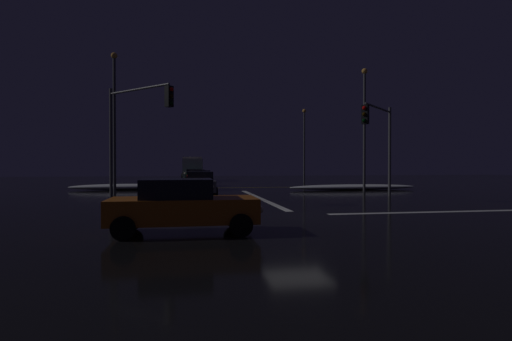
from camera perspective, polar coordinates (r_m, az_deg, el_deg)
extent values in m
cube|color=black|center=(15.89, 5.97, -6.54)|extent=(120.00, 120.00, 0.10)
cube|color=white|center=(23.79, 0.59, -4.00)|extent=(0.35, 13.95, 0.01)
cube|color=yellow|center=(35.23, -2.85, -2.47)|extent=(22.00, 0.15, 0.01)
cube|color=white|center=(19.79, 29.72, -5.05)|extent=(13.95, 0.40, 0.01)
ellipsoid|color=white|center=(33.67, -17.81, -2.24)|extent=(9.15, 1.50, 0.48)
ellipsoid|color=white|center=(33.02, 13.82, -2.32)|extent=(10.67, 1.50, 0.44)
cube|color=slate|center=(25.79, -8.02, -2.15)|extent=(1.80, 4.20, 0.70)
cube|color=black|center=(25.97, -8.04, -0.75)|extent=(1.60, 2.00, 0.55)
cylinder|color=black|center=(24.31, -5.78, -3.15)|extent=(0.22, 0.64, 0.64)
cylinder|color=black|center=(24.25, -10.03, -3.17)|extent=(0.22, 0.64, 0.64)
cylinder|color=black|center=(27.40, -6.24, -2.71)|extent=(0.22, 0.64, 0.64)
cylinder|color=black|center=(27.34, -10.02, -2.73)|extent=(0.22, 0.64, 0.64)
sphere|color=#F9EFC6|center=(23.70, -6.29, -2.28)|extent=(0.22, 0.22, 0.22)
sphere|color=#F9EFC6|center=(23.66, -9.43, -2.29)|extent=(0.22, 0.22, 0.22)
cube|color=black|center=(32.38, -8.05, -1.57)|extent=(1.80, 4.20, 0.70)
cube|color=black|center=(32.56, -8.07, -0.46)|extent=(1.60, 2.00, 0.55)
cylinder|color=black|center=(30.89, -6.29, -2.33)|extent=(0.22, 0.64, 0.64)
cylinder|color=black|center=(30.83, -9.63, -2.34)|extent=(0.22, 0.64, 0.64)
cylinder|color=black|center=(33.98, -6.62, -2.05)|extent=(0.22, 0.64, 0.64)
cylinder|color=black|center=(33.93, -9.66, -2.06)|extent=(0.22, 0.64, 0.64)
sphere|color=#F9EFC6|center=(30.29, -6.70, -1.63)|extent=(0.22, 0.22, 0.22)
sphere|color=#F9EFC6|center=(30.24, -9.16, -1.64)|extent=(0.22, 0.22, 0.22)
cube|color=maroon|center=(38.43, -8.57, -1.21)|extent=(1.80, 4.20, 0.70)
cube|color=black|center=(38.61, -8.58, -0.28)|extent=(1.60, 2.00, 0.55)
cylinder|color=black|center=(36.93, -7.12, -1.83)|extent=(0.22, 0.64, 0.64)
cylinder|color=black|center=(36.89, -9.91, -1.84)|extent=(0.22, 0.64, 0.64)
cylinder|color=black|center=(40.02, -7.33, -1.64)|extent=(0.22, 0.64, 0.64)
cylinder|color=black|center=(39.98, -9.91, -1.64)|extent=(0.22, 0.64, 0.64)
sphere|color=#F9EFC6|center=(36.33, -7.47, -1.24)|extent=(0.22, 0.22, 0.22)
sphere|color=#F9EFC6|center=(36.30, -9.52, -1.25)|extent=(0.22, 0.22, 0.22)
cube|color=#14512D|center=(45.17, -8.90, -0.93)|extent=(1.80, 4.20, 0.70)
cube|color=black|center=(45.35, -8.91, -0.13)|extent=(1.60, 2.00, 0.55)
cylinder|color=black|center=(43.65, -7.68, -1.44)|extent=(0.22, 0.64, 0.64)
cylinder|color=black|center=(43.62, -10.05, -1.45)|extent=(0.22, 0.64, 0.64)
cylinder|color=black|center=(46.75, -7.83, -1.30)|extent=(0.22, 0.64, 0.64)
cylinder|color=black|center=(46.72, -10.04, -1.30)|extent=(0.22, 0.64, 0.64)
sphere|color=#F9EFC6|center=(43.06, -7.99, -0.94)|extent=(0.22, 0.22, 0.22)
sphere|color=#F9EFC6|center=(43.04, -9.72, -0.94)|extent=(0.22, 0.22, 0.22)
cube|color=beige|center=(48.83, -9.09, 0.32)|extent=(2.40, 2.20, 2.30)
cube|color=silver|center=(53.33, -9.15, 0.51)|extent=(2.40, 5.00, 2.60)
cylinder|color=black|center=(49.48, -7.70, -1.00)|extent=(0.28, 0.96, 0.96)
cylinder|color=black|center=(49.45, -10.48, -1.01)|extent=(0.28, 0.96, 0.96)
cylinder|color=black|center=(54.18, -7.89, -0.85)|extent=(0.28, 0.96, 0.96)
cylinder|color=black|center=(54.15, -10.43, -0.86)|extent=(0.28, 0.96, 0.96)
sphere|color=#F9EFC6|center=(47.71, -8.05, -0.41)|extent=(0.26, 0.26, 0.26)
sphere|color=#F9EFC6|center=(47.69, -10.09, -0.41)|extent=(0.26, 0.26, 0.26)
cube|color=#C66014|center=(11.75, -10.30, -5.58)|extent=(4.20, 1.80, 0.70)
cube|color=black|center=(11.70, -11.29, -2.54)|extent=(2.00, 1.60, 0.55)
cylinder|color=black|center=(12.76, -3.25, -6.65)|extent=(0.64, 0.22, 0.64)
cylinder|color=black|center=(11.00, -2.15, -7.84)|extent=(0.64, 0.22, 0.64)
cylinder|color=black|center=(12.79, -17.28, -6.67)|extent=(0.64, 0.22, 0.64)
cylinder|color=black|center=(11.02, -18.49, -7.86)|extent=(0.64, 0.22, 0.64)
sphere|color=#F9EFC6|center=(12.55, -0.52, -4.94)|extent=(0.22, 0.22, 0.22)
sphere|color=#F9EFC6|center=(11.28, 0.56, -5.58)|extent=(0.22, 0.22, 0.22)
cylinder|color=#4C4C51|center=(24.12, -20.04, 3.54)|extent=(0.18, 0.18, 6.33)
cylinder|color=#4C4C51|center=(22.54, -16.53, 11.10)|extent=(3.47, 3.47, 0.12)
cube|color=black|center=(20.64, -12.34, 10.32)|extent=(0.46, 0.46, 1.05)
sphere|color=red|center=(20.59, -12.04, 11.32)|extent=(0.22, 0.22, 0.22)
sphere|color=black|center=(20.53, -12.03, 10.37)|extent=(0.22, 0.22, 0.22)
sphere|color=black|center=(20.47, -12.03, 9.42)|extent=(0.22, 0.22, 0.22)
cylinder|color=#4C4C51|center=(26.99, 18.60, 2.56)|extent=(0.18, 0.18, 5.69)
cylinder|color=#4C4C51|center=(25.07, 17.14, 8.55)|extent=(3.26, 3.26, 0.12)
cube|color=black|center=(22.87, 15.38, 7.74)|extent=(0.46, 0.46, 1.05)
sphere|color=red|center=(22.77, 15.25, 8.64)|extent=(0.22, 0.22, 0.22)
sphere|color=black|center=(22.73, 15.24, 7.78)|extent=(0.22, 0.22, 0.22)
sphere|color=black|center=(22.69, 15.24, 6.92)|extent=(0.22, 0.22, 0.22)
cylinder|color=#424247|center=(46.97, 6.92, 3.31)|extent=(0.20, 0.20, 8.17)
sphere|color=#F9AD47|center=(47.35, 6.93, 8.47)|extent=(0.44, 0.44, 0.44)
cylinder|color=#424247|center=(32.04, 15.26, 5.31)|extent=(0.20, 0.20, 9.08)
sphere|color=#F9AD47|center=(32.76, 15.29, 13.57)|extent=(0.44, 0.44, 0.44)
cylinder|color=#424247|center=(29.46, -19.61, 6.02)|extent=(0.20, 0.20, 9.40)
sphere|color=#F9AD47|center=(30.31, -19.65, 15.24)|extent=(0.44, 0.44, 0.44)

